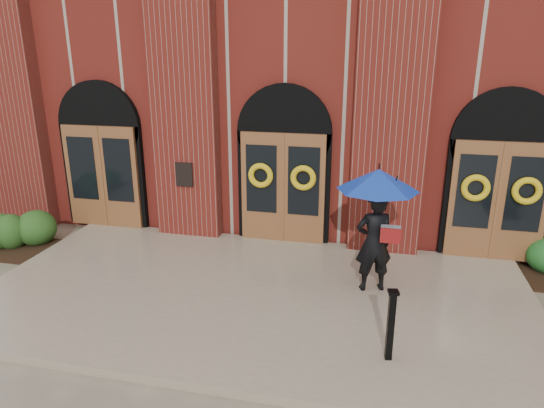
% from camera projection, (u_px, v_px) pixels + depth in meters
% --- Properties ---
extents(ground, '(90.00, 90.00, 0.00)m').
position_uv_depth(ground, '(252.00, 303.00, 8.79)').
color(ground, gray).
rests_on(ground, ground).
extents(landing, '(10.00, 5.30, 0.15)m').
position_uv_depth(landing, '(254.00, 295.00, 8.91)').
color(landing, tan).
rests_on(landing, ground).
extents(church_building, '(16.20, 12.53, 7.00)m').
position_uv_depth(church_building, '(321.00, 77.00, 15.86)').
color(church_building, '#5F1C14').
rests_on(church_building, ground).
extents(man_with_umbrella, '(1.81, 1.81, 2.28)m').
position_uv_depth(man_with_umbrella, '(377.00, 207.00, 8.49)').
color(man_with_umbrella, black).
rests_on(man_with_umbrella, landing).
extents(metal_post, '(0.17, 0.17, 1.09)m').
position_uv_depth(metal_post, '(391.00, 324.00, 6.80)').
color(metal_post, black).
rests_on(metal_post, landing).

